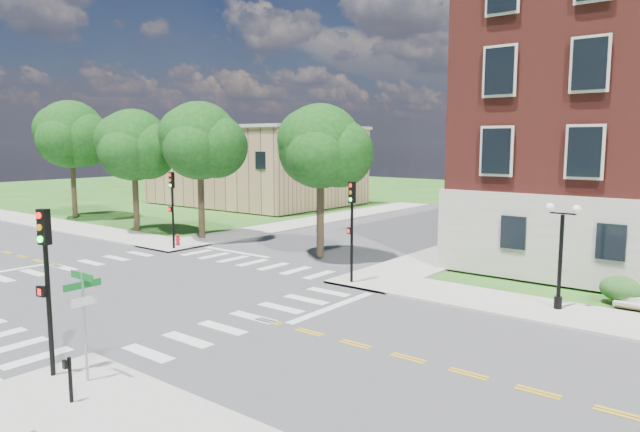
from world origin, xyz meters
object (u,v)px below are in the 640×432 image
Objects in this scene: twin_lamp_west at (561,250)px; street_sign_pole at (84,305)px; traffic_signal_se at (46,271)px; push_button_post at (69,377)px; traffic_signal_ne at (352,218)px; fire_hydrant at (178,240)px; traffic_signal_nw at (172,200)px.

street_sign_pole is (-8.33, -15.41, -0.21)m from twin_lamp_west.
traffic_signal_se is 1.55× the size of street_sign_pole.
traffic_signal_se is 18.46m from twin_lamp_west.
traffic_signal_ne is at bearing 96.21° from push_button_post.
traffic_signal_se is at bearing -160.33° from street_sign_pole.
push_button_post is (2.06, -0.57, -2.39)m from traffic_signal_se.
twin_lamp_west reaches higher than push_button_post.
fire_hydrant is (-14.05, 15.42, -2.72)m from traffic_signal_se.
twin_lamp_west is at bearing 3.13° from traffic_signal_nw.
traffic_signal_se is 21.04m from fire_hydrant.
traffic_signal_se is 14.31m from traffic_signal_ne.
twin_lamp_west reaches higher than street_sign_pole.
traffic_signal_se reaches higher than street_sign_pole.
twin_lamp_west is (9.48, 15.83, -0.66)m from traffic_signal_se.
traffic_signal_nw is 21.77m from push_button_post.
traffic_signal_se reaches higher than twin_lamp_west.
traffic_signal_ne is 13.94m from street_sign_pole.
twin_lamp_west is at bearing 61.62° from street_sign_pole.
push_button_post is at bearing -15.56° from traffic_signal_se.
fire_hydrant is at bearing 135.37° from street_sign_pole.
twin_lamp_west is 18.08m from push_button_post.
street_sign_pole is (0.72, -13.89, -0.88)m from traffic_signal_ne.
twin_lamp_west is at bearing 59.08° from traffic_signal_se.
fire_hydrant is (-0.66, 0.84, -2.72)m from traffic_signal_nw.
traffic_signal_ne reaches higher than fire_hydrant.
traffic_signal_ne reaches higher than twin_lamp_west.
traffic_signal_se is at bearing 164.44° from push_button_post.
traffic_signal_ne and traffic_signal_nw have the same top height.
twin_lamp_west reaches higher than fire_hydrant.
traffic_signal_nw is 20.32m from street_sign_pole.
traffic_signal_ne is 14.78m from fire_hydrant.
street_sign_pole is at bearing -44.24° from traffic_signal_nw.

